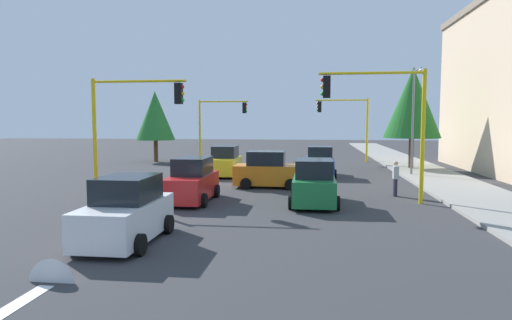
{
  "coord_description": "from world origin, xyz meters",
  "views": [
    {
      "loc": [
        26.09,
        2.76,
        3.62
      ],
      "look_at": [
        -1.24,
        -0.69,
        1.2
      ],
      "focal_mm": 31.39,
      "sensor_mm": 36.0,
      "label": 1
    }
  ],
  "objects_px": {
    "tree_roadside_mid": "(413,103)",
    "tree_opposite_side": "(155,116)",
    "traffic_signal_near_right": "(131,113)",
    "car_red": "(192,182)",
    "car_green": "(314,184)",
    "car_orange": "(269,171)",
    "traffic_signal_far_right": "(219,118)",
    "pedestrian_crossing": "(396,177)",
    "traffic_signal_near_left": "(381,109)",
    "street_lamp_curbside": "(414,109)",
    "car_white": "(126,213)",
    "car_yellow": "(225,163)",
    "traffic_signal_far_left": "(346,117)",
    "car_blue": "(320,163)"
  },
  "relations": [
    {
      "from": "traffic_signal_near_left",
      "to": "tree_opposite_side",
      "type": "distance_m",
      "value": 24.57
    },
    {
      "from": "tree_opposite_side",
      "to": "car_orange",
      "type": "xyz_separation_m",
      "value": [
        14.0,
        11.42,
        -3.16
      ]
    },
    {
      "from": "tree_roadside_mid",
      "to": "tree_opposite_side",
      "type": "height_order",
      "value": "tree_roadside_mid"
    },
    {
      "from": "traffic_signal_far_right",
      "to": "tree_roadside_mid",
      "type": "xyz_separation_m",
      "value": [
        6.0,
        15.67,
        1.02
      ]
    },
    {
      "from": "car_yellow",
      "to": "car_blue",
      "type": "xyz_separation_m",
      "value": [
        -0.66,
        6.15,
        0.0
      ]
    },
    {
      "from": "traffic_signal_near_left",
      "to": "car_orange",
      "type": "relative_size",
      "value": 1.53
    },
    {
      "from": "traffic_signal_far_left",
      "to": "car_yellow",
      "type": "distance_m",
      "value": 14.67
    },
    {
      "from": "pedestrian_crossing",
      "to": "car_red",
      "type": "bearing_deg",
      "value": -74.42
    },
    {
      "from": "car_red",
      "to": "street_lamp_curbside",
      "type": "bearing_deg",
      "value": 131.3
    },
    {
      "from": "traffic_signal_near_right",
      "to": "tree_roadside_mid",
      "type": "relative_size",
      "value": 0.74
    },
    {
      "from": "pedestrian_crossing",
      "to": "car_green",
      "type": "bearing_deg",
      "value": -55.97
    },
    {
      "from": "car_red",
      "to": "pedestrian_crossing",
      "type": "bearing_deg",
      "value": 105.58
    },
    {
      "from": "tree_opposite_side",
      "to": "pedestrian_crossing",
      "type": "height_order",
      "value": "tree_opposite_side"
    },
    {
      "from": "street_lamp_curbside",
      "to": "car_orange",
      "type": "distance_m",
      "value": 10.97
    },
    {
      "from": "tree_roadside_mid",
      "to": "car_white",
      "type": "distance_m",
      "value": 25.36
    },
    {
      "from": "tree_opposite_side",
      "to": "car_yellow",
      "type": "height_order",
      "value": "tree_opposite_side"
    },
    {
      "from": "traffic_signal_far_right",
      "to": "car_green",
      "type": "distance_m",
      "value": 22.65
    },
    {
      "from": "traffic_signal_far_left",
      "to": "car_orange",
      "type": "bearing_deg",
      "value": -18.2
    },
    {
      "from": "tree_roadside_mid",
      "to": "traffic_signal_far_left",
      "type": "bearing_deg",
      "value": -144.26
    },
    {
      "from": "street_lamp_curbside",
      "to": "car_white",
      "type": "xyz_separation_m",
      "value": [
        17.18,
        -11.93,
        -3.45
      ]
    },
    {
      "from": "traffic_signal_near_right",
      "to": "car_white",
      "type": "height_order",
      "value": "traffic_signal_near_right"
    },
    {
      "from": "traffic_signal_far_left",
      "to": "pedestrian_crossing",
      "type": "bearing_deg",
      "value": 3.34
    },
    {
      "from": "car_yellow",
      "to": "traffic_signal_near_left",
      "type": "bearing_deg",
      "value": 45.39
    },
    {
      "from": "car_orange",
      "to": "car_red",
      "type": "height_order",
      "value": "same"
    },
    {
      "from": "car_yellow",
      "to": "car_red",
      "type": "bearing_deg",
      "value": 2.04
    },
    {
      "from": "tree_opposite_side",
      "to": "traffic_signal_near_right",
      "type": "bearing_deg",
      "value": 16.45
    },
    {
      "from": "pedestrian_crossing",
      "to": "car_blue",
      "type": "bearing_deg",
      "value": -154.46
    },
    {
      "from": "traffic_signal_near_right",
      "to": "car_green",
      "type": "bearing_deg",
      "value": 84.87
    },
    {
      "from": "traffic_signal_near_right",
      "to": "tree_roadside_mid",
      "type": "bearing_deg",
      "value": 131.75
    },
    {
      "from": "car_yellow",
      "to": "car_red",
      "type": "height_order",
      "value": "same"
    },
    {
      "from": "traffic_signal_far_left",
      "to": "traffic_signal_far_right",
      "type": "distance_m",
      "value": 11.35
    },
    {
      "from": "traffic_signal_far_left",
      "to": "car_white",
      "type": "bearing_deg",
      "value": -16.97
    },
    {
      "from": "tree_opposite_side",
      "to": "car_red",
      "type": "relative_size",
      "value": 1.53
    },
    {
      "from": "tree_opposite_side",
      "to": "car_red",
      "type": "distance_m",
      "value": 20.79
    },
    {
      "from": "traffic_signal_far_right",
      "to": "pedestrian_crossing",
      "type": "relative_size",
      "value": 3.24
    },
    {
      "from": "car_yellow",
      "to": "tree_roadside_mid",
      "type": "bearing_deg",
      "value": 113.04
    },
    {
      "from": "car_green",
      "to": "car_red",
      "type": "xyz_separation_m",
      "value": [
        -0.03,
        -5.43,
        -0.0
      ]
    },
    {
      "from": "car_red",
      "to": "car_green",
      "type": "bearing_deg",
      "value": 89.7
    },
    {
      "from": "traffic_signal_near_left",
      "to": "car_orange",
      "type": "height_order",
      "value": "traffic_signal_near_left"
    },
    {
      "from": "tree_roadside_mid",
      "to": "car_yellow",
      "type": "height_order",
      "value": "tree_roadside_mid"
    },
    {
      "from": "car_white",
      "to": "car_blue",
      "type": "bearing_deg",
      "value": 160.36
    },
    {
      "from": "car_yellow",
      "to": "car_green",
      "type": "distance_m",
      "value": 10.92
    },
    {
      "from": "traffic_signal_far_left",
      "to": "traffic_signal_near_right",
      "type": "xyz_separation_m",
      "value": [
        20.0,
        -11.37,
        0.01
      ]
    },
    {
      "from": "traffic_signal_far_left",
      "to": "car_red",
      "type": "distance_m",
      "value": 22.53
    },
    {
      "from": "traffic_signal_near_right",
      "to": "tree_roadside_mid",
      "type": "height_order",
      "value": "tree_roadside_mid"
    },
    {
      "from": "traffic_signal_far_right",
      "to": "car_green",
      "type": "height_order",
      "value": "traffic_signal_far_right"
    },
    {
      "from": "traffic_signal_near_left",
      "to": "car_red",
      "type": "height_order",
      "value": "traffic_signal_near_left"
    },
    {
      "from": "traffic_signal_near_right",
      "to": "street_lamp_curbside",
      "type": "bearing_deg",
      "value": 122.85
    },
    {
      "from": "tree_opposite_side",
      "to": "pedestrian_crossing",
      "type": "relative_size",
      "value": 3.65
    },
    {
      "from": "street_lamp_curbside",
      "to": "car_white",
      "type": "relative_size",
      "value": 1.8
    }
  ]
}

